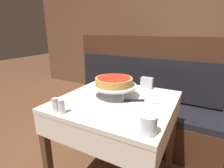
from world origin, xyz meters
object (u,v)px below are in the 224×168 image
(pizza_pan_stand, at_px, (114,86))
(deep_dish_pizza, at_px, (114,81))
(pizza_server, at_px, (142,101))
(napkin_holder, at_px, (147,83))
(salt_shaker, at_px, (55,105))
(pepper_shaker, at_px, (62,107))
(dining_table_rear, at_px, (179,72))
(condiment_caddy, at_px, (179,61))
(dining_table_front, at_px, (116,113))
(water_glass_near, at_px, (148,124))
(booth_bench, at_px, (138,110))

(pizza_pan_stand, distance_m, deep_dish_pizza, 0.04)
(deep_dish_pizza, xyz_separation_m, pizza_server, (0.22, 0.01, -0.11))
(pizza_server, xyz_separation_m, napkin_holder, (-0.06, 0.30, 0.04))
(salt_shaker, bearing_deg, pepper_shaker, -0.00)
(dining_table_rear, distance_m, pizza_server, 1.54)
(dining_table_rear, relative_size, deep_dish_pizza, 2.85)
(salt_shaker, bearing_deg, deep_dish_pizza, 63.03)
(dining_table_rear, bearing_deg, condiment_caddy, 128.66)
(deep_dish_pizza, relative_size, salt_shaker, 3.28)
(pizza_pan_stand, xyz_separation_m, pizza_server, (0.22, 0.01, -0.08))
(dining_table_front, distance_m, pizza_pan_stand, 0.20)
(deep_dish_pizza, bearing_deg, pizza_pan_stand, 180.00)
(water_glass_near, height_order, salt_shaker, water_glass_near)
(pizza_server, bearing_deg, napkin_holder, 102.10)
(pizza_pan_stand, xyz_separation_m, pepper_shaker, (-0.15, -0.39, -0.04))
(pizza_server, height_order, condiment_caddy, condiment_caddy)
(pizza_pan_stand, relative_size, deep_dish_pizza, 1.22)
(pizza_pan_stand, relative_size, condiment_caddy, 2.13)
(pizza_pan_stand, height_order, water_glass_near, water_glass_near)
(pizza_pan_stand, relative_size, water_glass_near, 3.57)
(salt_shaker, bearing_deg, dining_table_rear, 76.73)
(dining_table_rear, bearing_deg, dining_table_front, -97.77)
(dining_table_front, distance_m, deep_dish_pizza, 0.24)
(salt_shaker, bearing_deg, dining_table_front, 55.45)
(booth_bench, distance_m, pizza_server, 0.87)
(condiment_caddy, bearing_deg, water_glass_near, -86.00)
(dining_table_front, xyz_separation_m, pepper_shaker, (-0.19, -0.35, 0.15))
(pizza_pan_stand, bearing_deg, dining_table_rear, 80.52)
(pizza_pan_stand, distance_m, pepper_shaker, 0.42)
(pizza_pan_stand, xyz_separation_m, deep_dish_pizza, (0.00, 0.00, 0.04))
(deep_dish_pizza, bearing_deg, pepper_shaker, -110.84)
(dining_table_front, relative_size, deep_dish_pizza, 2.90)
(dining_table_front, height_order, napkin_holder, napkin_holder)
(dining_table_front, relative_size, pizza_pan_stand, 2.37)
(condiment_caddy, bearing_deg, booth_bench, -108.23)
(dining_table_front, distance_m, pepper_shaker, 0.42)
(dining_table_front, relative_size, napkin_holder, 7.90)
(pizza_server, height_order, water_glass_near, water_glass_near)
(salt_shaker, bearing_deg, pizza_pan_stand, 63.03)
(pizza_pan_stand, bearing_deg, condiment_caddy, 81.41)
(pizza_server, bearing_deg, salt_shaker, -136.49)
(pizza_pan_stand, bearing_deg, deep_dish_pizza, 0.00)
(pizza_pan_stand, bearing_deg, napkin_holder, 63.39)
(water_glass_near, xyz_separation_m, napkin_holder, (-0.22, 0.66, -0.00))
(water_glass_near, distance_m, condiment_caddy, 1.92)
(booth_bench, distance_m, condiment_caddy, 1.02)
(booth_bench, distance_m, water_glass_near, 1.24)
(napkin_holder, bearing_deg, dining_table_rear, 85.25)
(napkin_holder, distance_m, condiment_caddy, 1.26)
(deep_dish_pizza, distance_m, salt_shaker, 0.44)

